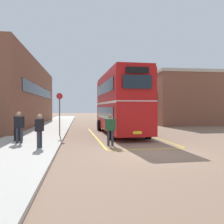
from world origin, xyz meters
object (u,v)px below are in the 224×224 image
Objects in this scene: pedestrian_boarding at (110,127)px; single_deck_bus at (124,111)px; bus_stop_sign at (60,110)px; pedestrian_waiting_near at (19,125)px; litter_bin at (18,133)px; double_decker_bus at (120,102)px; pedestrian_waiting_far at (39,128)px.

single_deck_bus is at bearing 77.21° from pedestrian_boarding.
single_deck_bus is at bearing 65.81° from bus_stop_sign.
single_deck_bus is 19.96m from bus_stop_sign.
single_deck_bus is 5.53× the size of pedestrian_waiting_near.
pedestrian_boarding reaches higher than litter_bin.
single_deck_bus is 5.53× the size of pedestrian_boarding.
single_deck_bus is at bearing 77.95° from double_decker_bus.
bus_stop_sign is at bearing 61.72° from pedestrian_waiting_near.
pedestrian_waiting_far is (-8.71, -23.44, -0.55)m from single_deck_bus.
litter_bin is at bearing 161.80° from pedestrian_boarding.
pedestrian_boarding is at bearing -102.79° from single_deck_bus.
litter_bin is 0.29× the size of bus_stop_sign.
pedestrian_waiting_near is 4.08m from bus_stop_sign.
pedestrian_waiting_near is at bearing -114.87° from single_deck_bus.
pedestrian_boarding is (-5.10, -22.48, -0.64)m from single_deck_bus.
pedestrian_waiting_near is 1.98× the size of litter_bin.
bus_stop_sign is (1.90, 3.52, 0.77)m from pedestrian_waiting_near.
pedestrian_waiting_near is at bearing -73.95° from litter_bin.
litter_bin is at bearing -150.51° from double_decker_bus.
double_decker_bus reaches higher than pedestrian_waiting_far.
pedestrian_waiting_near is at bearing 171.41° from pedestrian_boarding.
single_deck_bus is 10.92× the size of litter_bin.
pedestrian_waiting_near is (-10.07, -21.73, -0.50)m from single_deck_bus.
bus_stop_sign is (-8.18, -18.21, 0.28)m from single_deck_bus.
pedestrian_waiting_near is (-6.46, -4.79, -1.37)m from double_decker_bus.
single_deck_bus is 23.06m from pedestrian_boarding.
single_deck_bus is at bearing 69.62° from pedestrian_waiting_far.
bus_stop_sign is (-3.08, 4.27, 0.92)m from pedestrian_boarding.
double_decker_bus is at bearing 36.55° from pedestrian_waiting_near.
pedestrian_waiting_near is (-4.97, 0.75, 0.14)m from pedestrian_boarding.
bus_stop_sign reaches higher than pedestrian_boarding.
bus_stop_sign is at bearing 84.22° from pedestrian_waiting_far.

